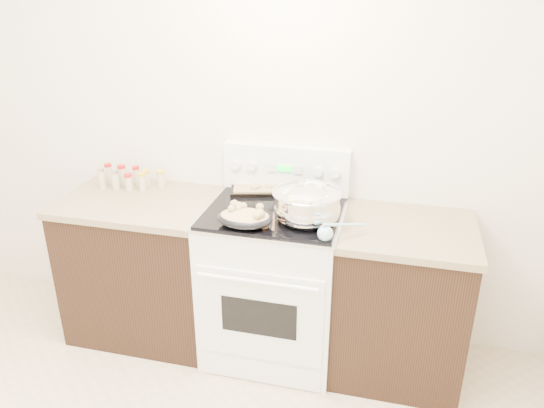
% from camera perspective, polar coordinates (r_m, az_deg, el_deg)
% --- Properties ---
extents(room_shell, '(4.10, 3.60, 2.75)m').
position_cam_1_polar(room_shell, '(1.62, -24.69, 5.12)').
color(room_shell, silver).
rests_on(room_shell, ground).
extents(counter_left, '(0.93, 0.67, 0.92)m').
position_cam_1_polar(counter_left, '(3.46, -13.30, -6.45)').
color(counter_left, black).
rests_on(counter_left, ground).
extents(counter_right, '(0.73, 0.67, 0.92)m').
position_cam_1_polar(counter_right, '(3.13, 13.57, -9.97)').
color(counter_right, black).
rests_on(counter_right, ground).
extents(kitchen_range, '(0.78, 0.73, 1.22)m').
position_cam_1_polar(kitchen_range, '(3.17, 0.24, -8.08)').
color(kitchen_range, white).
rests_on(kitchen_range, ground).
extents(mixing_bowl, '(0.42, 0.42, 0.22)m').
position_cam_1_polar(mixing_bowl, '(2.80, 3.76, -0.18)').
color(mixing_bowl, silver).
rests_on(mixing_bowl, kitchen_range).
extents(roasting_pan, '(0.30, 0.21, 0.11)m').
position_cam_1_polar(roasting_pan, '(2.76, -2.91, -1.43)').
color(roasting_pan, black).
rests_on(roasting_pan, kitchen_range).
extents(baking_sheet, '(0.43, 0.35, 0.06)m').
position_cam_1_polar(baking_sheet, '(3.22, -1.01, 1.84)').
color(baking_sheet, black).
rests_on(baking_sheet, kitchen_range).
extents(wooden_spoon, '(0.08, 0.28, 0.04)m').
position_cam_1_polar(wooden_spoon, '(2.78, -0.37, -2.00)').
color(wooden_spoon, '#A9704D').
rests_on(wooden_spoon, kitchen_range).
extents(blue_ladle, '(0.23, 0.20, 0.10)m').
position_cam_1_polar(blue_ladle, '(2.64, 5.99, -3.06)').
color(blue_ladle, '#8BC2CF').
rests_on(blue_ladle, kitchen_range).
extents(spice_jars, '(0.41, 0.15, 0.13)m').
position_cam_1_polar(spice_jars, '(3.43, -15.19, 2.74)').
color(spice_jars, '#BFB28C').
rests_on(spice_jars, counter_left).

